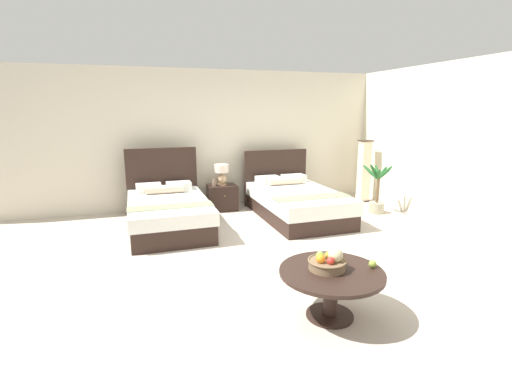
{
  "coord_description": "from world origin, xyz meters",
  "views": [
    {
      "loc": [
        -1.53,
        -4.56,
        1.94
      ],
      "look_at": [
        0.03,
        0.44,
        0.78
      ],
      "focal_mm": 26.12,
      "sensor_mm": 36.0,
      "label": 1
    }
  ],
  "objects_px": {
    "nightstand": "(222,197)",
    "bed_near_window": "(168,211)",
    "bed_near_corner": "(296,201)",
    "potted_palm": "(377,197)",
    "table_lamp": "(222,173)",
    "vase": "(214,182)",
    "floor_lamp_corner": "(364,171)",
    "fruit_bowl": "(328,262)",
    "coffee_table": "(331,281)",
    "loose_apple": "(373,264)"
  },
  "relations": [
    {
      "from": "nightstand",
      "to": "bed_near_window",
      "type": "bearing_deg",
      "value": -141.96
    },
    {
      "from": "bed_near_corner",
      "to": "potted_palm",
      "type": "xyz_separation_m",
      "value": [
        1.57,
        -0.23,
        0.03
      ]
    },
    {
      "from": "table_lamp",
      "to": "vase",
      "type": "height_order",
      "value": "table_lamp"
    },
    {
      "from": "bed_near_corner",
      "to": "floor_lamp_corner",
      "type": "bearing_deg",
      "value": 19.64
    },
    {
      "from": "fruit_bowl",
      "to": "vase",
      "type": "bearing_deg",
      "value": 94.12
    },
    {
      "from": "fruit_bowl",
      "to": "coffee_table",
      "type": "bearing_deg",
      "value": -59.91
    },
    {
      "from": "nightstand",
      "to": "floor_lamp_corner",
      "type": "height_order",
      "value": "floor_lamp_corner"
    },
    {
      "from": "coffee_table",
      "to": "fruit_bowl",
      "type": "distance_m",
      "value": 0.18
    },
    {
      "from": "bed_near_window",
      "to": "fruit_bowl",
      "type": "height_order",
      "value": "bed_near_window"
    },
    {
      "from": "vase",
      "to": "potted_palm",
      "type": "bearing_deg",
      "value": -20.02
    },
    {
      "from": "bed_near_window",
      "to": "fruit_bowl",
      "type": "xyz_separation_m",
      "value": [
        1.23,
        -3.21,
        0.25
      ]
    },
    {
      "from": "nightstand",
      "to": "coffee_table",
      "type": "relative_size",
      "value": 0.56
    },
    {
      "from": "table_lamp",
      "to": "potted_palm",
      "type": "xyz_separation_m",
      "value": [
        2.75,
        -1.12,
        -0.43
      ]
    },
    {
      "from": "coffee_table",
      "to": "potted_palm",
      "type": "distance_m",
      "value": 3.98
    },
    {
      "from": "coffee_table",
      "to": "loose_apple",
      "type": "xyz_separation_m",
      "value": [
        0.4,
        -0.06,
        0.14
      ]
    },
    {
      "from": "potted_palm",
      "to": "coffee_table",
      "type": "bearing_deg",
      "value": -130.93
    },
    {
      "from": "bed_near_window",
      "to": "vase",
      "type": "xyz_separation_m",
      "value": [
        0.94,
        0.83,
        0.27
      ]
    },
    {
      "from": "nightstand",
      "to": "loose_apple",
      "type": "distance_m",
      "value": 4.22
    },
    {
      "from": "bed_near_window",
      "to": "nightstand",
      "type": "distance_m",
      "value": 1.41
    },
    {
      "from": "loose_apple",
      "to": "bed_near_window",
      "type": "bearing_deg",
      "value": 116.6
    },
    {
      "from": "bed_near_window",
      "to": "coffee_table",
      "type": "relative_size",
      "value": 2.12
    },
    {
      "from": "vase",
      "to": "bed_near_corner",
      "type": "bearing_deg",
      "value": -31.7
    },
    {
      "from": "coffee_table",
      "to": "floor_lamp_corner",
      "type": "height_order",
      "value": "floor_lamp_corner"
    },
    {
      "from": "table_lamp",
      "to": "fruit_bowl",
      "type": "bearing_deg",
      "value": -88.27
    },
    {
      "from": "bed_near_corner",
      "to": "nightstand",
      "type": "distance_m",
      "value": 1.47
    },
    {
      "from": "table_lamp",
      "to": "nightstand",
      "type": "bearing_deg",
      "value": -90.0
    },
    {
      "from": "bed_near_window",
      "to": "fruit_bowl",
      "type": "bearing_deg",
      "value": -69.0
    },
    {
      "from": "bed_near_corner",
      "to": "vase",
      "type": "distance_m",
      "value": 1.61
    },
    {
      "from": "coffee_table",
      "to": "nightstand",
      "type": "bearing_deg",
      "value": 92.03
    },
    {
      "from": "nightstand",
      "to": "fruit_bowl",
      "type": "xyz_separation_m",
      "value": [
        0.12,
        -4.08,
        0.3
      ]
    },
    {
      "from": "table_lamp",
      "to": "floor_lamp_corner",
      "type": "distance_m",
      "value": 3.04
    },
    {
      "from": "fruit_bowl",
      "to": "nightstand",
      "type": "bearing_deg",
      "value": 91.74
    },
    {
      "from": "bed_near_window",
      "to": "table_lamp",
      "type": "distance_m",
      "value": 1.49
    },
    {
      "from": "fruit_bowl",
      "to": "floor_lamp_corner",
      "type": "bearing_deg",
      "value": 53.03
    },
    {
      "from": "fruit_bowl",
      "to": "bed_near_corner",
      "type": "bearing_deg",
      "value": 71.74
    },
    {
      "from": "bed_near_window",
      "to": "floor_lamp_corner",
      "type": "height_order",
      "value": "floor_lamp_corner"
    },
    {
      "from": "potted_palm",
      "to": "bed_near_window",
      "type": "bearing_deg",
      "value": 176.48
    },
    {
      "from": "coffee_table",
      "to": "potted_palm",
      "type": "relative_size",
      "value": 1.01
    },
    {
      "from": "fruit_bowl",
      "to": "loose_apple",
      "type": "height_order",
      "value": "fruit_bowl"
    },
    {
      "from": "vase",
      "to": "potted_palm",
      "type": "relative_size",
      "value": 0.14
    },
    {
      "from": "nightstand",
      "to": "loose_apple",
      "type": "xyz_separation_m",
      "value": [
        0.55,
        -4.17,
        0.26
      ]
    },
    {
      "from": "table_lamp",
      "to": "fruit_bowl",
      "type": "xyz_separation_m",
      "value": [
        0.12,
        -4.1,
        -0.19
      ]
    },
    {
      "from": "bed_near_window",
      "to": "coffee_table",
      "type": "distance_m",
      "value": 3.48
    },
    {
      "from": "nightstand",
      "to": "loose_apple",
      "type": "relative_size",
      "value": 7.5
    },
    {
      "from": "coffee_table",
      "to": "potted_palm",
      "type": "height_order",
      "value": "potted_palm"
    },
    {
      "from": "nightstand",
      "to": "table_lamp",
      "type": "relative_size",
      "value": 1.37
    },
    {
      "from": "bed_near_corner",
      "to": "loose_apple",
      "type": "distance_m",
      "value": 3.37
    },
    {
      "from": "potted_palm",
      "to": "bed_near_corner",
      "type": "bearing_deg",
      "value": 171.61
    },
    {
      "from": "loose_apple",
      "to": "floor_lamp_corner",
      "type": "xyz_separation_m",
      "value": [
        2.49,
        3.96,
        0.15
      ]
    },
    {
      "from": "nightstand",
      "to": "vase",
      "type": "xyz_separation_m",
      "value": [
        -0.17,
        -0.04,
        0.32
      ]
    }
  ]
}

